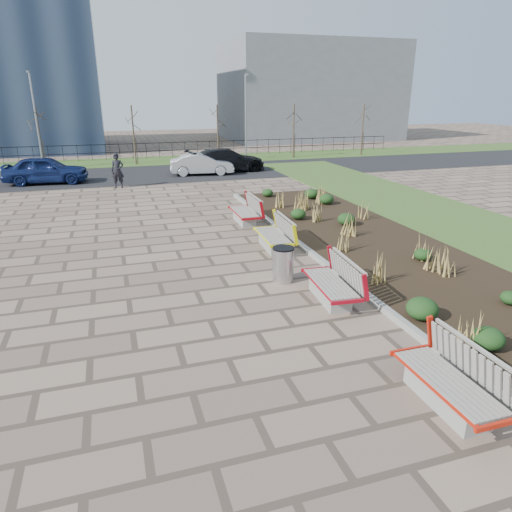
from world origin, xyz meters
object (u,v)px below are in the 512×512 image
object	(u,v)px
car_black	(226,160)
lamp_east	(246,119)
litter_bin	(283,265)
car_silver	(202,164)
bench_c	(273,234)
car_blue	(46,170)
bench_a	(449,378)
bench_b	(330,281)
lamp_west	(37,122)
pedestrian	(118,171)
bench_d	(244,210)

from	to	relation	value
car_black	lamp_east	world-z (taller)	lamp_east
litter_bin	car_silver	world-z (taller)	car_silver
bench_c	car_blue	size ratio (longest dim) A/B	0.47
bench_a	bench_b	distance (m)	4.18
litter_bin	car_black	world-z (taller)	car_black
bench_a	lamp_west	distance (m)	29.86
pedestrian	lamp_west	size ratio (longest dim) A/B	0.30
litter_bin	car_silver	distance (m)	17.58
bench_c	litter_bin	size ratio (longest dim) A/B	2.26
car_blue	lamp_east	xyz separation A→B (m)	(13.22, 5.47, 2.26)
pedestrian	lamp_east	distance (m)	12.50
car_blue	car_black	size ratio (longest dim) A/B	0.88
bench_b	lamp_east	world-z (taller)	lamp_east
car_silver	bench_d	bearing A→B (deg)	-175.34
car_blue	pedestrian	bearing A→B (deg)	-118.49
bench_d	car_blue	distance (m)	13.96
bench_d	car_blue	xyz separation A→B (m)	(-8.22, 11.28, 0.28)
car_silver	car_black	distance (m)	1.86
bench_c	litter_bin	xyz separation A→B (m)	(-0.66, -2.68, -0.03)
lamp_east	lamp_west	bearing A→B (deg)	180.00
bench_c	lamp_west	world-z (taller)	lamp_west
bench_a	lamp_west	xyz separation A→B (m)	(-9.00, 28.36, 2.54)
car_black	bench_b	bearing A→B (deg)	167.38
bench_a	car_silver	size ratio (longest dim) A/B	0.54
bench_a	pedestrian	bearing A→B (deg)	102.49
pedestrian	lamp_east	bearing A→B (deg)	50.94
pedestrian	car_silver	bearing A→B (deg)	39.32
litter_bin	car_black	distance (m)	18.49
bench_a	lamp_east	world-z (taller)	lamp_east
car_blue	car_black	bearing A→B (deg)	-80.14
car_silver	lamp_east	bearing A→B (deg)	-32.20
bench_a	car_silver	xyz separation A→B (m)	(0.64, 23.17, 0.16)
bench_b	litter_bin	world-z (taller)	bench_b
bench_b	bench_d	bearing A→B (deg)	94.57
bench_b	litter_bin	xyz separation A→B (m)	(-0.66, 1.46, -0.03)
bench_a	bench_b	size ratio (longest dim) A/B	1.00
bench_b	car_blue	world-z (taller)	car_blue
car_black	lamp_west	bearing A→B (deg)	62.69
litter_bin	lamp_west	size ratio (longest dim) A/B	0.16
bench_c	lamp_west	bearing A→B (deg)	117.15
bench_d	pedestrian	size ratio (longest dim) A/B	1.15
litter_bin	car_silver	bearing A→B (deg)	85.76
bench_a	lamp_east	size ratio (longest dim) A/B	0.35
pedestrian	car_black	distance (m)	7.62
car_black	lamp_west	distance (m)	12.43
lamp_west	pedestrian	bearing A→B (deg)	-60.05
litter_bin	lamp_east	xyz separation A→B (m)	(5.66, 22.72, 2.57)
car_black	lamp_east	distance (m)	5.68
bench_d	lamp_west	bearing A→B (deg)	118.98
lamp_west	car_silver	bearing A→B (deg)	-28.27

